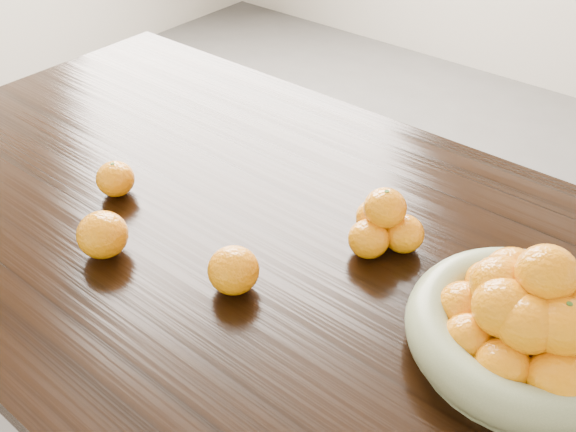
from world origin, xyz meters
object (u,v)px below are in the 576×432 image
Objects in this scene: fruit_bowl at (529,323)px; loose_orange_0 at (115,179)px; dining_table at (308,293)px; orange_pyramid at (383,224)px.

fruit_bowl is 0.77m from loose_orange_0.
orange_pyramid reaches higher than dining_table.
dining_table is 15.17× the size of orange_pyramid.
loose_orange_0 is at bearing -158.19° from orange_pyramid.
dining_table is at bearing -176.10° from fruit_bowl.
orange_pyramid is at bearing 165.21° from fruit_bowl.
dining_table is at bearing -128.69° from orange_pyramid.
orange_pyramid is 0.51m from loose_orange_0.
loose_orange_0 is (-0.40, -0.09, 0.12)m from dining_table.
orange_pyramid is (-0.29, 0.08, -0.01)m from fruit_bowl.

